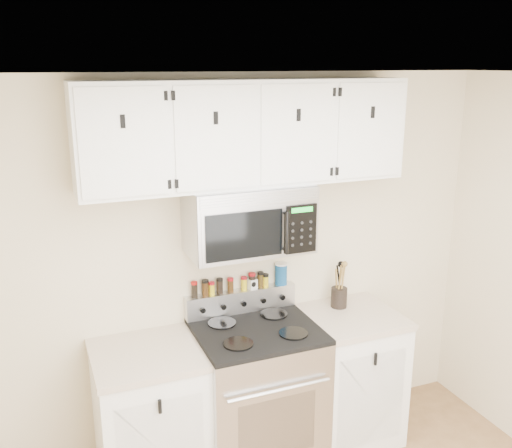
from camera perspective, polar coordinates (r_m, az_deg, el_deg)
The scene contains 19 objects.
back_wall at distance 3.77m, azimuth -1.73°, elevation -4.34°, with size 3.50×0.01×2.50m, color beige.
ceiling at distance 2.00m, azimuth 16.14°, elevation 13.64°, with size 3.50×3.50×0.01m, color white.
range at distance 3.85m, azimuth 0.08°, elevation -16.63°, with size 0.76×0.65×1.10m.
base_cabinet_left at distance 3.72m, azimuth -10.52°, elevation -18.66°, with size 0.64×0.62×0.92m.
base_cabinet_right at distance 4.15m, azimuth 9.13°, elevation -14.65°, with size 0.64×0.62×0.92m.
microwave at distance 3.49m, azimuth -0.69°, elevation 0.52°, with size 0.76×0.44×0.42m.
upper_cabinets at distance 3.41m, azimuth -0.88°, elevation 9.08°, with size 2.00×0.35×0.62m.
utensil_crock at distance 4.00m, azimuth 8.30°, elevation -7.12°, with size 0.11×0.11×0.32m.
kitchen_timer at distance 3.81m, azimuth -0.38°, elevation -6.00°, with size 0.06×0.05×0.07m, color silver.
salt_canister at distance 3.87m, azimuth 2.52°, elevation -4.98°, with size 0.08×0.08×0.15m.
spice_jar_0 at distance 3.69m, azimuth -6.18°, elevation -6.53°, with size 0.04×0.04×0.11m.
spice_jar_1 at distance 3.70m, azimuth -5.09°, elevation -6.38°, with size 0.05×0.05×0.11m.
spice_jar_2 at distance 3.72m, azimuth -4.45°, elevation -6.43°, with size 0.04×0.04×0.09m.
spice_jar_3 at distance 3.73m, azimuth -3.64°, elevation -6.19°, with size 0.04×0.04×0.10m.
spice_jar_4 at distance 3.76m, azimuth -2.56°, elevation -6.10°, with size 0.04×0.04×0.10m.
spice_jar_5 at distance 3.79m, azimuth -1.20°, elevation -5.94°, with size 0.04×0.04×0.09m.
spice_jar_6 at distance 3.80m, azimuth -0.39°, elevation -5.70°, with size 0.05×0.05×0.11m.
spice_jar_7 at distance 3.82m, azimuth 0.46°, elevation -5.58°, with size 0.04×0.04×0.11m.
spice_jar_8 at distance 3.84m, azimuth 0.96°, elevation -5.64°, with size 0.04×0.04×0.09m.
Camera 1 is at (-1.22, -1.58, 2.55)m, focal length 40.00 mm.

